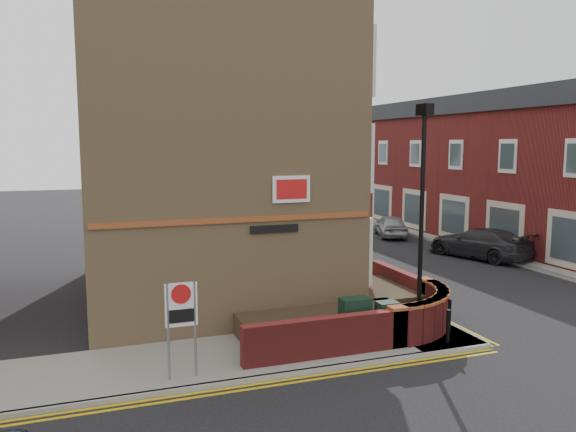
# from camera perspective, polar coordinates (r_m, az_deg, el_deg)

# --- Properties ---
(ground) EXTENTS (120.00, 120.00, 0.00)m
(ground) POSITION_cam_1_polar(r_m,az_deg,el_deg) (14.58, 10.20, -14.40)
(ground) COLOR black
(ground) RESTS_ON ground
(pavement_corner) EXTENTS (13.00, 3.00, 0.12)m
(pavement_corner) POSITION_cam_1_polar(r_m,az_deg,el_deg) (14.62, -5.26, -13.99)
(pavement_corner) COLOR gray
(pavement_corner) RESTS_ON ground
(pavement_main) EXTENTS (2.00, 32.00, 0.12)m
(pavement_main) POSITION_cam_1_polar(r_m,az_deg,el_deg) (29.56, -1.89, -3.04)
(pavement_main) COLOR gray
(pavement_main) RESTS_ON ground
(pavement_far) EXTENTS (4.00, 40.00, 0.12)m
(pavement_far) POSITION_cam_1_polar(r_m,az_deg,el_deg) (32.12, 18.90, -2.60)
(pavement_far) COLOR gray
(pavement_far) RESTS_ON ground
(kerb_side) EXTENTS (13.00, 0.15, 0.12)m
(kerb_side) POSITION_cam_1_polar(r_m,az_deg,el_deg) (13.28, -3.59, -16.24)
(kerb_side) COLOR gray
(kerb_side) RESTS_ON ground
(kerb_main_near) EXTENTS (0.15, 32.00, 0.12)m
(kerb_main_near) POSITION_cam_1_polar(r_m,az_deg,el_deg) (29.88, -0.06, -2.92)
(kerb_main_near) COLOR gray
(kerb_main_near) RESTS_ON ground
(kerb_main_far) EXTENTS (0.15, 40.00, 0.12)m
(kerb_main_far) POSITION_cam_1_polar(r_m,az_deg,el_deg) (30.93, 15.99, -2.86)
(kerb_main_far) COLOR gray
(kerb_main_far) RESTS_ON ground
(yellow_lines_side) EXTENTS (13.00, 0.28, 0.01)m
(yellow_lines_side) POSITION_cam_1_polar(r_m,az_deg,el_deg) (13.08, -3.27, -16.88)
(yellow_lines_side) COLOR gold
(yellow_lines_side) RESTS_ON ground
(yellow_lines_main) EXTENTS (0.28, 32.00, 0.01)m
(yellow_lines_main) POSITION_cam_1_polar(r_m,az_deg,el_deg) (29.97, 0.39, -2.99)
(yellow_lines_main) COLOR gold
(yellow_lines_main) RESTS_ON ground
(corner_building) EXTENTS (8.95, 10.40, 13.60)m
(corner_building) POSITION_cam_1_polar(r_m,az_deg,el_deg) (20.13, -8.29, 9.68)
(corner_building) COLOR tan
(corner_building) RESTS_ON ground
(garden_wall) EXTENTS (6.80, 6.00, 1.20)m
(garden_wall) POSITION_cam_1_polar(r_m,az_deg,el_deg) (16.65, 5.85, -11.52)
(garden_wall) COLOR maroon
(garden_wall) RESTS_ON ground
(lamppost) EXTENTS (0.25, 0.50, 6.30)m
(lamppost) POSITION_cam_1_polar(r_m,az_deg,el_deg) (15.55, 13.41, -0.36)
(lamppost) COLOR black
(lamppost) RESTS_ON pavement_corner
(utility_cabinet_large) EXTENTS (0.80, 0.45, 1.20)m
(utility_cabinet_large) POSITION_cam_1_polar(r_m,az_deg,el_deg) (15.28, 6.81, -10.44)
(utility_cabinet_large) COLOR black
(utility_cabinet_large) RESTS_ON pavement_corner
(utility_cabinet_small) EXTENTS (0.55, 0.40, 1.10)m
(utility_cabinet_small) POSITION_cam_1_polar(r_m,az_deg,el_deg) (15.40, 10.02, -10.55)
(utility_cabinet_small) COLOR black
(utility_cabinet_small) RESTS_ON pavement_corner
(bollard_near) EXTENTS (0.11, 0.11, 0.90)m
(bollard_near) POSITION_cam_1_polar(r_m,az_deg,el_deg) (15.73, 15.96, -10.72)
(bollard_near) COLOR black
(bollard_near) RESTS_ON pavement_corner
(bollard_far) EXTENTS (0.11, 0.11, 0.90)m
(bollard_far) POSITION_cam_1_polar(r_m,az_deg,el_deg) (16.69, 16.05, -9.68)
(bollard_far) COLOR black
(bollard_far) RESTS_ON pavement_corner
(zone_sign) EXTENTS (0.72, 0.07, 2.20)m
(zone_sign) POSITION_cam_1_polar(r_m,az_deg,el_deg) (12.90, -10.78, -9.59)
(zone_sign) COLOR slate
(zone_sign) RESTS_ON pavement_corner
(far_terrace) EXTENTS (5.40, 30.40, 8.00)m
(far_terrace) POSITION_cam_1_polar(r_m,az_deg,el_deg) (35.79, 17.07, 4.86)
(far_terrace) COLOR maroon
(far_terrace) RESTS_ON ground
(far_terrace_cream) EXTENTS (5.40, 12.40, 8.00)m
(far_terrace_cream) POSITION_cam_1_polar(r_m,az_deg,el_deg) (54.11, 3.66, 5.90)
(far_terrace_cream) COLOR beige
(far_terrace_cream) RESTS_ON ground
(tree_near) EXTENTS (3.64, 3.65, 6.70)m
(tree_near) POSITION_cam_1_polar(r_m,az_deg,el_deg) (27.24, -0.68, 5.91)
(tree_near) COLOR #382B1E
(tree_near) RESTS_ON pavement_main
(tree_mid) EXTENTS (4.03, 4.03, 7.42)m
(tree_mid) POSITION_cam_1_polar(r_m,az_deg,el_deg) (34.89, -4.97, 7.00)
(tree_mid) COLOR #382B1E
(tree_mid) RESTS_ON pavement_main
(tree_far) EXTENTS (3.81, 3.81, 7.00)m
(tree_far) POSITION_cam_1_polar(r_m,az_deg,el_deg) (42.69, -7.70, 6.63)
(tree_far) COLOR #382B1E
(tree_far) RESTS_ON pavement_main
(traffic_light_assembly) EXTENTS (0.20, 0.16, 4.20)m
(traffic_light_assembly) POSITION_cam_1_polar(r_m,az_deg,el_deg) (37.94, -5.47, 3.37)
(traffic_light_assembly) COLOR black
(traffic_light_assembly) RESTS_ON pavement_main
(silver_car_near) EXTENTS (2.93, 4.37, 1.36)m
(silver_car_near) POSITION_cam_1_polar(r_m,az_deg,el_deg) (27.54, 2.96, -2.50)
(silver_car_near) COLOR #96989D
(silver_car_near) RESTS_ON ground
(red_car_main) EXTENTS (3.16, 5.50, 1.44)m
(red_car_main) POSITION_cam_1_polar(r_m,az_deg,el_deg) (32.71, -0.17, -0.86)
(red_car_main) COLOR maroon
(red_car_main) RESTS_ON ground
(grey_car_far) EXTENTS (3.43, 5.37, 1.45)m
(grey_car_far) POSITION_cam_1_polar(r_m,az_deg,el_deg) (28.09, 18.87, -2.60)
(grey_car_far) COLOR #2A2A2E
(grey_car_far) RESTS_ON ground
(silver_car_far) EXTENTS (2.72, 4.09, 1.30)m
(silver_car_far) POSITION_cam_1_polar(r_m,az_deg,el_deg) (33.28, 10.39, -0.96)
(silver_car_far) COLOR #93969A
(silver_car_far) RESTS_ON ground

